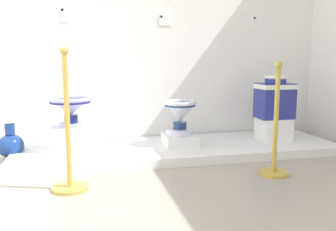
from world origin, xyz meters
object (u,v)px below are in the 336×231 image
antique_toilet_leftmost (70,106)px  info_placard_third (257,22)px  info_placard_first (66,14)px  stanchion_post_near_right (275,142)px  antique_toilet_rightmost (180,113)px  plinth_block_leftmost (72,138)px  plinth_block_squat_floral (273,129)px  info_placard_second (165,20)px  decorative_vase_companion (11,145)px  stanchion_post_near_left (69,150)px  antique_toilet_squat_floral (275,97)px  plinth_block_rightmost (180,140)px

antique_toilet_leftmost → info_placard_third: 2.42m
info_placard_first → stanchion_post_near_right: size_ratio=0.16×
antique_toilet_rightmost → stanchion_post_near_right: bearing=-55.3°
plinth_block_leftmost → plinth_block_squat_floral: plinth_block_squat_floral is taller
antique_toilet_rightmost → info_placard_second: info_placard_second is taller
info_placard_third → decorative_vase_companion: size_ratio=0.36×
plinth_block_leftmost → stanchion_post_near_left: stanchion_post_near_left is taller
plinth_block_leftmost → antique_toilet_leftmost: bearing=-104.0°
info_placard_first → info_placard_second: bearing=-0.0°
stanchion_post_near_left → stanchion_post_near_right: 1.70m
antique_toilet_rightmost → info_placard_first: (-1.12, 0.51, 1.03)m
plinth_block_leftmost → antique_toilet_rightmost: (1.10, -0.06, 0.22)m
plinth_block_leftmost → info_placard_first: bearing=92.9°
decorative_vase_companion → stanchion_post_near_right: 2.49m
plinth_block_leftmost → stanchion_post_near_left: (0.00, -0.90, 0.10)m
plinth_block_squat_floral → decorative_vase_companion: bearing=177.5°
antique_toilet_squat_floral → stanchion_post_near_right: (-0.48, -0.87, -0.29)m
antique_toilet_leftmost → plinth_block_squat_floral: antique_toilet_leftmost is taller
info_placard_third → plinth_block_squat_floral: bearing=-92.2°
plinth_block_leftmost → plinth_block_rightmost: size_ratio=1.12×
antique_toilet_leftmost → antique_toilet_rightmost: antique_toilet_leftmost is taller
plinth_block_leftmost → decorative_vase_companion: 0.58m
antique_toilet_leftmost → plinth_block_rightmost: (1.10, -0.06, -0.38)m
stanchion_post_near_left → antique_toilet_squat_floral: bearing=21.1°
antique_toilet_leftmost → antique_toilet_squat_floral: size_ratio=0.87×
stanchion_post_near_right → decorative_vase_companion: bearing=156.5°
info_placard_second → info_placard_first: bearing=180.0°
antique_toilet_leftmost → info_placard_first: info_placard_first is taller
info_placard_first → stanchion_post_near_left: size_ratio=0.14×
antique_toilet_rightmost → antique_toilet_leftmost: bearing=177.0°
antique_toilet_squat_floral → info_placard_first: (-2.20, 0.51, 0.88)m
antique_toilet_rightmost → info_placard_first: size_ratio=2.31×
antique_toilet_squat_floral → plinth_block_leftmost: bearing=178.5°
decorative_vase_companion → stanchion_post_near_right: size_ratio=0.41×
plinth_block_leftmost → info_placard_first: 1.33m
plinth_block_leftmost → decorative_vase_companion: size_ratio=0.97×
info_placard_first → stanchion_post_near_left: bearing=-88.9°
plinth_block_squat_floral → info_placard_first: 2.58m
plinth_block_leftmost → plinth_block_rightmost: bearing=-3.0°
antique_toilet_rightmost → plinth_block_rightmost: bearing=-116.6°
plinth_block_squat_floral → info_placard_first: (-2.20, 0.51, 1.24)m
plinth_block_leftmost → antique_toilet_leftmost: size_ratio=0.94×
plinth_block_squat_floral → plinth_block_rightmost: bearing=180.0°
antique_toilet_leftmost → antique_toilet_squat_floral: antique_toilet_squat_floral is taller
plinth_block_leftmost → antique_toilet_leftmost: antique_toilet_leftmost is taller
info_placard_first → stanchion_post_near_right: info_placard_first is taller
plinth_block_squat_floral → stanchion_post_near_right: (-0.48, -0.87, 0.07)m
antique_toilet_squat_floral → decorative_vase_companion: size_ratio=1.18×
plinth_block_leftmost → stanchion_post_near_right: 1.94m
plinth_block_leftmost → stanchion_post_near_right: stanchion_post_near_right is taller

